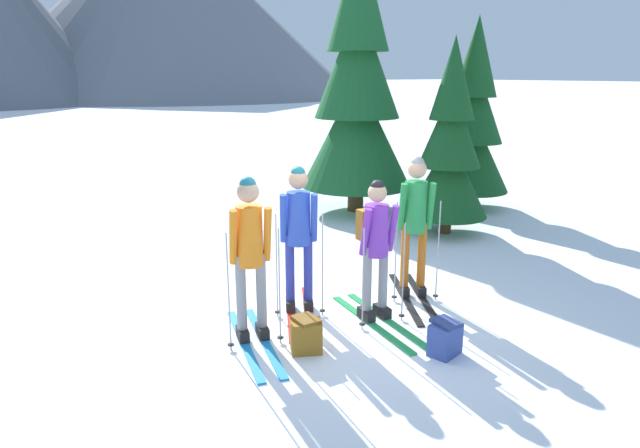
% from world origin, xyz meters
% --- Properties ---
extents(ground_plane, '(400.00, 400.00, 0.00)m').
position_xyz_m(ground_plane, '(0.00, 0.00, 0.00)').
color(ground_plane, white).
extents(skier_in_orange, '(0.73, 1.76, 1.81)m').
position_xyz_m(skier_in_orange, '(-1.05, -0.03, 1.01)').
color(skier_in_orange, '#1E84D1').
rests_on(skier_in_orange, ground).
extents(skier_in_blue, '(1.03, 1.59, 1.80)m').
position_xyz_m(skier_in_blue, '(-0.22, 0.39, 1.00)').
color(skier_in_blue, red).
rests_on(skier_in_blue, ground).
extents(skier_in_purple, '(0.61, 1.76, 1.68)m').
position_xyz_m(skier_in_purple, '(0.41, -0.29, 0.94)').
color(skier_in_purple, green).
rests_on(skier_in_purple, ground).
extents(skier_in_green, '(1.10, 1.69, 1.84)m').
position_xyz_m(skier_in_green, '(1.27, 0.01, 1.03)').
color(skier_in_green, black).
rests_on(skier_in_green, ground).
extents(pine_tree_near, '(1.43, 1.43, 3.47)m').
position_xyz_m(pine_tree_near, '(3.82, 2.00, 1.59)').
color(pine_tree_near, '#51381E').
rests_on(pine_tree_near, ground).
extents(pine_tree_mid, '(2.28, 2.28, 5.50)m').
position_xyz_m(pine_tree_mid, '(3.47, 4.33, 2.52)').
color(pine_tree_mid, '#51381E').
rests_on(pine_tree_mid, ground).
extents(pine_tree_far, '(1.65, 1.65, 3.98)m').
position_xyz_m(pine_tree_far, '(5.70, 3.25, 1.82)').
color(pine_tree_far, '#51381E').
rests_on(pine_tree_far, ground).
extents(backpack_on_snow_front, '(0.39, 0.35, 0.38)m').
position_xyz_m(backpack_on_snow_front, '(-0.70, -0.57, 0.19)').
color(backpack_on_snow_front, '#99661E').
rests_on(backpack_on_snow_front, ground).
extents(backpack_on_snow_beside, '(0.37, 0.31, 0.38)m').
position_xyz_m(backpack_on_snow_beside, '(0.48, -1.40, 0.19)').
color(backpack_on_snow_beside, '#384C99').
rests_on(backpack_on_snow_beside, ground).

